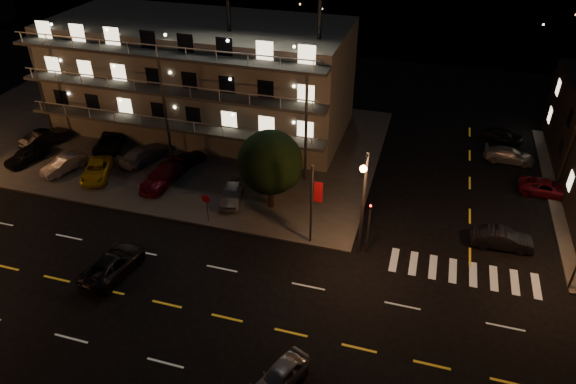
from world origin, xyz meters
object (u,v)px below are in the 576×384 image
(lot_car_7, at_px, (144,154))
(road_car_west, at_px, (113,264))
(tree, at_px, (270,164))
(lot_car_2, at_px, (97,170))
(road_car_east, at_px, (280,376))
(side_car_0, at_px, (502,239))
(lot_car_4, at_px, (231,194))

(lot_car_7, height_order, road_car_west, lot_car_7)
(tree, xyz_separation_m, road_car_west, (-7.62, -10.07, -3.27))
(lot_car_7, bearing_deg, lot_car_2, 71.89)
(tree, relative_size, lot_car_7, 1.33)
(tree, bearing_deg, road_car_east, -70.08)
(lot_car_7, height_order, side_car_0, lot_car_7)
(lot_car_2, bearing_deg, side_car_0, -20.96)
(side_car_0, relative_size, road_car_east, 1.13)
(lot_car_2, height_order, side_car_0, lot_car_2)
(lot_car_2, relative_size, road_car_east, 1.21)
(side_car_0, bearing_deg, road_car_west, 108.79)
(lot_car_2, xyz_separation_m, road_car_east, (21.11, -15.24, -0.14))
(lot_car_4, height_order, lot_car_7, lot_car_7)
(lot_car_2, xyz_separation_m, lot_car_4, (12.42, -0.23, 0.05))
(side_car_0, xyz_separation_m, road_car_west, (-24.79, -10.06, -0.01))
(tree, height_order, lot_car_7, tree)
(tree, distance_m, side_car_0, 17.47)
(lot_car_4, height_order, road_car_west, lot_car_4)
(lot_car_2, bearing_deg, lot_car_4, -22.04)
(lot_car_2, bearing_deg, road_car_east, -56.79)
(road_car_west, bearing_deg, tree, -120.59)
(lot_car_4, xyz_separation_m, lot_car_7, (-9.97, 3.85, 0.02))
(lot_car_7, bearing_deg, side_car_0, -170.69)
(tree, bearing_deg, lot_car_2, -179.96)
(lot_car_2, relative_size, side_car_0, 1.07)
(tree, bearing_deg, lot_car_4, -175.61)
(lot_car_4, bearing_deg, side_car_0, -11.82)
(lot_car_4, bearing_deg, tree, -8.10)
(lot_car_7, relative_size, road_car_west, 0.97)
(lot_car_2, relative_size, road_car_west, 0.91)
(side_car_0, xyz_separation_m, road_car_east, (-11.64, -15.24, -0.06))
(lot_car_4, bearing_deg, road_car_east, -72.42)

